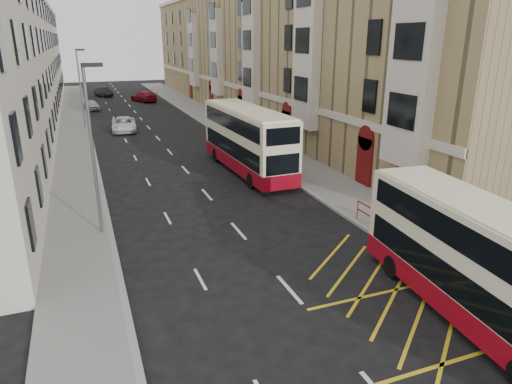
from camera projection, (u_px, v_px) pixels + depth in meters
name	position (u px, v px, depth m)	size (l,w,h in m)	color
ground	(345.00, 353.00, 13.97)	(200.00, 200.00, 0.00)	black
pavement_right	(250.00, 139.00, 43.20)	(4.00, 120.00, 0.15)	slate
pavement_left	(75.00, 153.00, 37.92)	(3.00, 120.00, 0.15)	slate
kerb_right	(230.00, 141.00, 42.52)	(0.25, 120.00, 0.15)	gray
kerb_left	(94.00, 152.00, 38.43)	(0.25, 120.00, 0.15)	gray
road_markings	(142.00, 120.00, 53.76)	(10.00, 110.00, 0.01)	silver
terrace_right	(258.00, 52.00, 56.76)	(10.75, 79.00, 15.25)	#927D54
terrace_left	(6.00, 65.00, 47.55)	(9.18, 79.00, 13.25)	silver
guard_railing	(397.00, 229.00, 20.91)	(0.06, 6.56, 1.01)	red
street_lamp_near	(93.00, 142.00, 20.94)	(0.93, 0.18, 8.00)	slate
street_lamp_far	(81.00, 84.00, 47.47)	(0.93, 0.18, 8.00)	slate
double_decker_front	(479.00, 264.00, 15.06)	(3.33, 10.42, 4.08)	#EEE6BE
double_decker_rear	(247.00, 140.00, 32.19)	(2.98, 11.56, 4.58)	#EEE6BE
pedestrian_near	(508.00, 256.00, 17.92)	(0.65, 0.43, 1.79)	black
pedestrian_mid	(487.00, 244.00, 18.93)	(0.87, 0.68, 1.79)	black
pedestrian_far	(405.00, 215.00, 22.37)	(0.91, 0.38, 1.55)	black
white_van	(124.00, 124.00, 47.06)	(2.39, 5.17, 1.44)	white
car_silver	(92.00, 105.00, 61.09)	(1.58, 3.93, 1.34)	#B7B9BF
car_dark	(103.00, 92.00, 75.32)	(1.60, 4.59, 1.51)	black
car_red	(144.00, 96.00, 69.21)	(2.19, 5.39, 1.56)	maroon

